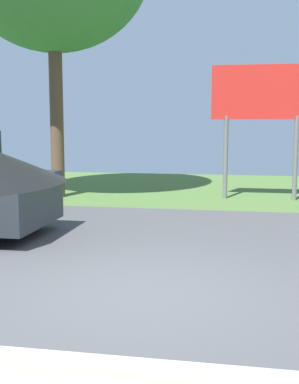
{
  "coord_description": "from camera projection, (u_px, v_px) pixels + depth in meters",
  "views": [
    {
      "loc": [
        1.22,
        -5.9,
        2.08
      ],
      "look_at": [
        -0.05,
        1.0,
        1.1
      ],
      "focal_mm": 48.23,
      "sensor_mm": 36.0,
      "label": 1
    }
  ],
  "objects": [
    {
      "name": "roadside_billboard",
      "position": [
        262.0,
        102.0,
        13.34
      ],
      "size": [
        2.6,
        0.12,
        3.5
      ],
      "color": "slate",
      "rests_on": "ground_plane"
    },
    {
      "name": "ground_plane",
      "position": [
        172.0,
        241.0,
        9.12
      ],
      "size": [
        40.0,
        22.0,
        0.2
      ],
      "color": "#4C4C4F"
    }
  ]
}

